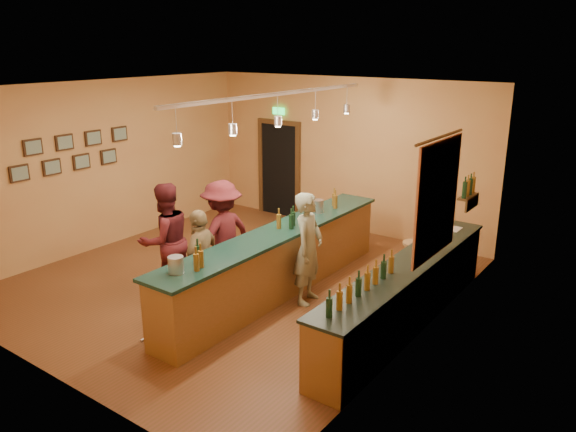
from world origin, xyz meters
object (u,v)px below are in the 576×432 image
Objects in this scene: back_counter at (406,294)px; customer_b at (201,261)px; tasting_bar at (278,257)px; bartender at (308,248)px; customer_a at (166,241)px; customer_c at (222,235)px; bar_stool at (413,250)px.

customer_b is at bearing -153.27° from back_counter.
tasting_bar is 0.61m from bartender.
customer_b reaches higher than tasting_bar.
bartender reaches higher than back_counter.
customer_b is at bearing 99.05° from customer_a.
customer_c reaches higher than bartender.
back_counter is 2.11m from tasting_bar.
tasting_bar is 1.29m from customer_b.
customer_a reaches higher than back_counter.
tasting_bar reaches higher than bar_stool.
customer_a reaches higher than bartender.
customer_a is (-1.37, -1.09, 0.31)m from tasting_bar.
customer_a reaches higher than customer_b.
tasting_bar is 2.86× the size of customer_c.
back_counter is 3.06m from customer_c.
tasting_bar is 2.24m from bar_stool.
bar_stool is (2.95, 2.68, -0.33)m from customer_a.
tasting_bar is at bearing -175.07° from back_counter.
bar_stool is (2.47, 1.90, -0.31)m from customer_c.
customer_a is 4.00m from bar_stool.
bartender is 2.22m from customer_a.
back_counter is 2.62× the size of bartender.
customer_a is 1.16× the size of customer_b.
bartender is 2.39× the size of bar_stool.
customer_b is (-1.10, -1.17, -0.08)m from bartender.
back_counter is at bearing 123.70° from customer_a.
customer_a is at bearing -111.45° from customer_b.
customer_c is 3.13m from bar_stool.
back_counter is at bearing 105.71° from customer_c.
customer_c is at bearing -174.35° from customer_b.
tasting_bar is 2.93× the size of bartender.
customer_b is 0.92m from customer_c.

